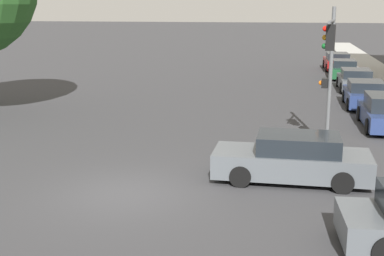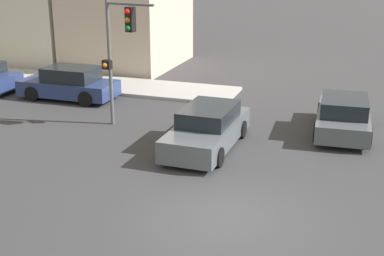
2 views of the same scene
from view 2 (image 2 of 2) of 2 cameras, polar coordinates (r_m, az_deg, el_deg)
ground_plane at (r=14.11m, az=3.49°, el=-9.49°), size 300.00×300.00×0.00m
traffic_signal at (r=20.40m, az=-7.83°, el=9.26°), size 0.51×2.23×5.22m
crossing_car_0 at (r=20.83m, az=15.85°, el=1.26°), size 4.55×2.19×1.41m
crossing_car_1 at (r=18.54m, az=1.65°, el=-0.08°), size 4.76×2.02×1.47m
parked_car_0 at (r=25.32m, az=-12.96°, el=4.60°), size 1.98×4.46×1.51m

